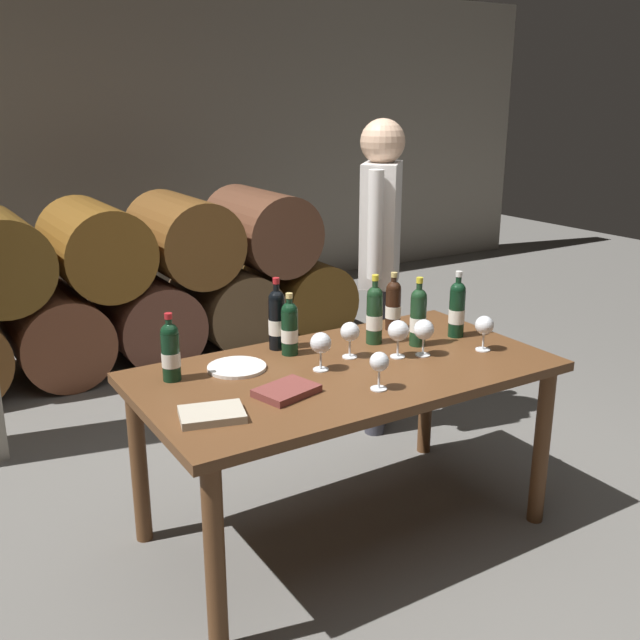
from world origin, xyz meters
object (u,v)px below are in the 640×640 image
(wine_glass_3, at_px, (484,326))
(wine_glass_4, at_px, (379,363))
(wine_bottle_0, at_px, (457,309))
(wine_bottle_3, at_px, (374,314))
(wine_glass_2, at_px, (424,330))
(tasting_notebook, at_px, (212,414))
(wine_bottle_1, at_px, (277,319))
(leather_ledger, at_px, (287,391))
(dining_table, at_px, (345,388))
(serving_plate, at_px, (237,367))
(wine_glass_0, at_px, (398,332))
(wine_bottle_5, at_px, (393,305))
(sommelier_presenting, at_px, (380,249))
(wine_bottle_4, at_px, (171,351))
(wine_glass_5, at_px, (321,344))
(wine_glass_1, at_px, (350,333))
(wine_bottle_6, at_px, (290,328))
(wine_bottle_2, at_px, (418,316))

(wine_glass_3, height_order, wine_glass_4, wine_glass_3)
(wine_bottle_0, bearing_deg, wine_bottle_3, 162.40)
(wine_glass_2, relative_size, tasting_notebook, 0.73)
(wine_bottle_1, height_order, wine_glass_4, wine_bottle_1)
(wine_bottle_0, height_order, leather_ledger, wine_bottle_0)
(dining_table, xyz_separation_m, serving_plate, (-0.39, 0.22, 0.10))
(wine_glass_0, distance_m, wine_glass_4, 0.37)
(wine_bottle_5, distance_m, leather_ledger, 0.92)
(wine_bottle_5, bearing_deg, wine_bottle_3, -148.98)
(wine_glass_4, height_order, sommelier_presenting, sommelier_presenting)
(wine_glass_3, relative_size, wine_glass_4, 1.04)
(dining_table, bearing_deg, tasting_notebook, -165.95)
(wine_bottle_4, xyz_separation_m, wine_glass_5, (0.55, -0.21, -0.01))
(wine_bottle_0, bearing_deg, wine_glass_4, -154.09)
(wine_bottle_0, relative_size, sommelier_presenting, 0.18)
(leather_ledger, xyz_separation_m, sommelier_presenting, (1.06, 0.87, 0.27))
(wine_bottle_3, bearing_deg, wine_glass_1, -153.36)
(wine_bottle_1, xyz_separation_m, leather_ledger, (-0.21, -0.47, -0.12))
(wine_glass_3, bearing_deg, sommelier_presenting, 84.33)
(wine_glass_3, xyz_separation_m, tasting_notebook, (-1.29, -0.03, -0.10))
(leather_ledger, bearing_deg, wine_bottle_1, 50.46)
(sommelier_presenting, bearing_deg, tasting_notebook, -146.38)
(wine_glass_1, bearing_deg, wine_bottle_6, 139.28)
(wine_bottle_5, relative_size, wine_glass_2, 1.73)
(wine_bottle_2, distance_m, serving_plate, 0.84)
(wine_bottle_2, distance_m, wine_bottle_4, 1.09)
(dining_table, distance_m, tasting_notebook, 0.69)
(wine_glass_5, bearing_deg, wine_bottle_2, 4.08)
(wine_bottle_0, distance_m, wine_glass_0, 0.41)
(wine_glass_1, xyz_separation_m, wine_glass_4, (-0.10, -0.35, -0.00))
(wine_glass_3, xyz_separation_m, wine_glass_5, (-0.73, 0.17, 0.00))
(tasting_notebook, bearing_deg, wine_glass_1, 34.41)
(tasting_notebook, bearing_deg, dining_table, 29.47)
(wine_glass_3, bearing_deg, wine_bottle_0, 81.96)
(wine_bottle_4, distance_m, wine_glass_5, 0.59)
(wine_bottle_5, bearing_deg, wine_bottle_4, -176.80)
(dining_table, bearing_deg, wine_bottle_6, 114.17)
(wine_glass_2, bearing_deg, wine_bottle_2, 61.31)
(wine_bottle_5, distance_m, wine_glass_3, 0.47)
(wine_bottle_5, relative_size, wine_glass_1, 1.78)
(wine_glass_3, height_order, tasting_notebook, wine_glass_3)
(wine_bottle_6, bearing_deg, wine_bottle_5, 4.48)
(wine_glass_0, bearing_deg, wine_bottle_2, 25.05)
(wine_bottle_6, xyz_separation_m, tasting_notebook, (-0.55, -0.42, -0.10))
(wine_bottle_5, xyz_separation_m, sommelier_presenting, (0.24, 0.45, 0.16))
(wine_glass_0, relative_size, tasting_notebook, 0.74)
(wine_bottle_4, xyz_separation_m, wine_glass_2, (1.01, -0.30, -0.01))
(wine_glass_3, relative_size, wine_glass_5, 0.98)
(wine_bottle_6, xyz_separation_m, wine_glass_5, (0.01, -0.23, -0.01))
(sommelier_presenting, bearing_deg, dining_table, -133.60)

